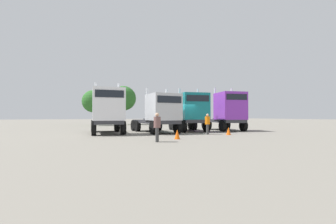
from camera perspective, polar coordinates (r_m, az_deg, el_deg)
name	(u,v)px	position (r m, az deg, el deg)	size (l,w,h in m)	color
ground	(179,133)	(20.62, 2.65, -5.10)	(200.00, 200.00, 0.00)	slate
semi_truck_white	(108,111)	(19.72, -14.52, 0.25)	(3.10, 6.58, 4.26)	#333338
semi_truck_silver	(160,113)	(20.27, -2.07, -0.23)	(2.77, 6.51, 3.92)	#333338
semi_truck_teal	(191,112)	(22.31, 5.70, 0.06)	(3.50, 6.07, 4.17)	#333338
semi_truck_purple	(228,111)	(24.22, 14.39, 0.30)	(3.52, 6.10, 4.39)	#333338
visitor_in_hivis	(207,122)	(19.03, 9.64, -2.53)	(0.57, 0.57, 1.66)	#3E3E3E
visitor_with_camera	(157,125)	(13.34, -2.66, -3.21)	(0.54, 0.54, 1.66)	#3B3B3B
traffic_cone_near	(177,134)	(14.94, 2.26, -5.45)	(0.36, 0.36, 0.63)	#F2590C
traffic_cone_mid	(228,131)	(18.88, 14.58, -4.51)	(0.36, 0.36, 0.62)	#F2590C
oak_far_left	(94,101)	(38.23, -17.76, 2.49)	(3.50, 3.50, 5.54)	#4C3823
oak_far_centre	(124,98)	(41.29, -10.80, 3.30)	(4.28, 4.28, 6.71)	#4C3823
oak_far_right	(168,105)	(41.68, -0.03, 1.65)	(3.14, 3.14, 5.00)	#4C3823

